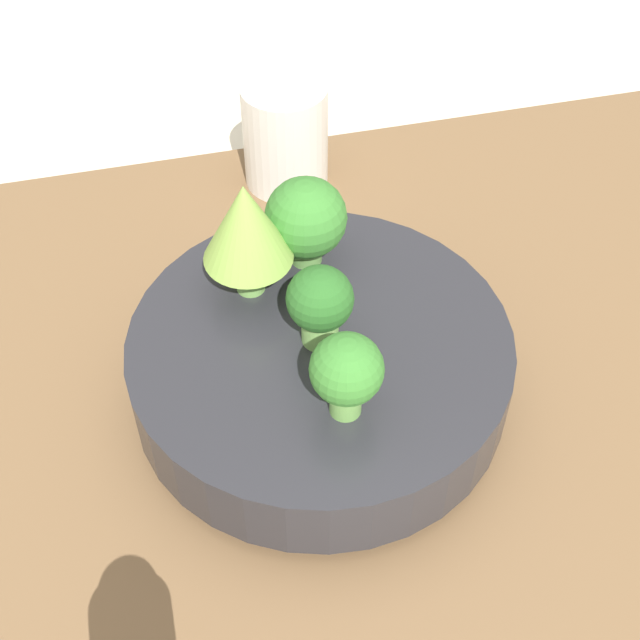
{
  "coord_description": "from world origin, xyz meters",
  "views": [
    {
      "loc": [
        -0.11,
        -0.43,
        0.58
      ],
      "look_at": [
        -0.01,
        -0.02,
        0.12
      ],
      "focal_mm": 50.0,
      "sensor_mm": 36.0,
      "label": 1
    }
  ],
  "objects": [
    {
      "name": "ground_plane",
      "position": [
        0.0,
        0.0,
        0.0
      ],
      "size": [
        6.0,
        6.0,
        0.0
      ],
      "primitive_type": "plane",
      "color": "beige"
    },
    {
      "name": "table",
      "position": [
        0.0,
        0.0,
        0.02
      ],
      "size": [
        0.99,
        0.61,
        0.03
      ],
      "color": "brown",
      "rests_on": "ground_plane"
    },
    {
      "name": "bowl",
      "position": [
        -0.01,
        -0.02,
        0.07
      ],
      "size": [
        0.28,
        0.28,
        0.07
      ],
      "color": "#28282D",
      "rests_on": "table"
    },
    {
      "name": "romanesco_piece_far",
      "position": [
        -0.05,
        0.04,
        0.17
      ],
      "size": [
        0.07,
        0.07,
        0.1
      ],
      "color": "#7AB256",
      "rests_on": "bowl"
    },
    {
      "name": "broccoli_floret_center",
      "position": [
        -0.01,
        -0.02,
        0.14
      ],
      "size": [
        0.05,
        0.05,
        0.06
      ],
      "color": "#7AB256",
      "rests_on": "bowl"
    },
    {
      "name": "broccoli_floret_back",
      "position": [
        -0.0,
        0.06,
        0.14
      ],
      "size": [
        0.06,
        0.06,
        0.07
      ],
      "color": "#609347",
      "rests_on": "bowl"
    },
    {
      "name": "broccoli_floret_front",
      "position": [
        -0.01,
        -0.09,
        0.14
      ],
      "size": [
        0.05,
        0.05,
        0.07
      ],
      "color": "#6BA34C",
      "rests_on": "bowl"
    },
    {
      "name": "cup",
      "position": [
        0.02,
        0.25,
        0.09
      ],
      "size": [
        0.08,
        0.08,
        0.1
      ],
      "color": "silver",
      "rests_on": "table"
    }
  ]
}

